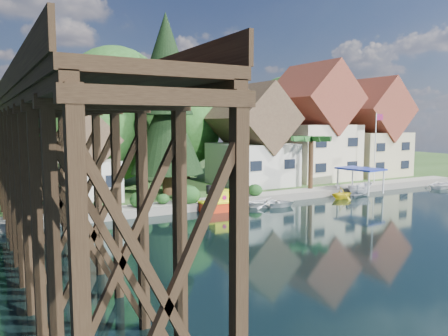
# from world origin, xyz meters

# --- Properties ---
(ground) EXTENTS (140.00, 140.00, 0.00)m
(ground) POSITION_xyz_m (0.00, 0.00, 0.00)
(ground) COLOR black
(ground) RESTS_ON ground
(bank) EXTENTS (140.00, 52.00, 0.50)m
(bank) POSITION_xyz_m (0.00, 34.00, 0.25)
(bank) COLOR #2C4C1E
(bank) RESTS_ON ground
(seawall) EXTENTS (60.00, 0.40, 0.62)m
(seawall) POSITION_xyz_m (4.00, 8.00, 0.31)
(seawall) COLOR slate
(seawall) RESTS_ON ground
(promenade) EXTENTS (50.00, 2.60, 0.06)m
(promenade) POSITION_xyz_m (6.00, 9.30, 0.53)
(promenade) COLOR gray
(promenade) RESTS_ON bank
(trestle_bridge) EXTENTS (4.12, 44.18, 9.30)m
(trestle_bridge) POSITION_xyz_m (-16.00, 5.17, 5.35)
(trestle_bridge) COLOR black
(trestle_bridge) RESTS_ON ground
(house_left) EXTENTS (7.64, 8.64, 11.02)m
(house_left) POSITION_xyz_m (7.00, 16.00, 5.14)
(house_left) COLOR beige
(house_left) RESTS_ON bank
(house_center) EXTENTS (8.65, 9.18, 13.89)m
(house_center) POSITION_xyz_m (16.00, 16.50, 6.42)
(house_center) COLOR beige
(house_center) RESTS_ON bank
(house_right) EXTENTS (8.15, 8.64, 12.45)m
(house_right) POSITION_xyz_m (25.00, 16.00, 5.78)
(house_right) COLOR #BDB187
(house_right) RESTS_ON bank
(shed) EXTENTS (5.09, 5.40, 7.85)m
(shed) POSITION_xyz_m (-11.00, 14.50, 3.83)
(shed) COLOR beige
(shed) RESTS_ON bank
(bg_trees) EXTENTS (49.90, 13.30, 10.57)m
(bg_trees) POSITION_xyz_m (1.00, 21.25, 7.29)
(bg_trees) COLOR #382314
(bg_trees) RESTS_ON bank
(shrubs) EXTENTS (15.76, 2.47, 1.70)m
(shrubs) POSITION_xyz_m (-4.60, 9.26, 1.23)
(shrubs) COLOR #194117
(shrubs) RESTS_ON bank
(conifer) EXTENTS (6.82, 6.82, 16.80)m
(conifer) POSITION_xyz_m (-3.69, 14.12, 8.59)
(conifer) COLOR #382314
(conifer) RESTS_ON bank
(palm_tree) EXTENTS (4.75, 4.75, 5.72)m
(palm_tree) POSITION_xyz_m (10.32, 10.08, 5.49)
(palm_tree) COLOR #382314
(palm_tree) RESTS_ON bank
(flagpole) EXTENTS (1.23, 0.16, 7.83)m
(flagpole) POSITION_xyz_m (19.35, 9.70, 5.30)
(flagpole) COLOR white
(flagpole) RESTS_ON bank
(tugboat) EXTENTS (3.22, 1.89, 2.27)m
(tugboat) POSITION_xyz_m (-2.01, 7.07, 0.68)
(tugboat) COLOR red
(tugboat) RESTS_ON ground
(boat_white_a) EXTENTS (4.95, 4.45, 0.84)m
(boat_white_a) POSITION_xyz_m (2.83, 6.51, 0.42)
(boat_white_a) COLOR white
(boat_white_a) RESTS_ON ground
(boat_canopy) EXTENTS (3.55, 4.54, 2.73)m
(boat_canopy) POSITION_xyz_m (14.27, 7.12, 1.17)
(boat_canopy) COLOR white
(boat_canopy) RESTS_ON ground
(boat_yellow) EXTENTS (2.56, 2.26, 1.25)m
(boat_yellow) POSITION_xyz_m (10.99, 6.30, 0.63)
(boat_yellow) COLOR yellow
(boat_yellow) RESTS_ON ground
(boat_white_b) EXTENTS (4.49, 3.60, 0.83)m
(boat_white_b) POSITION_xyz_m (26.02, 5.96, 0.41)
(boat_white_b) COLOR white
(boat_white_b) RESTS_ON ground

